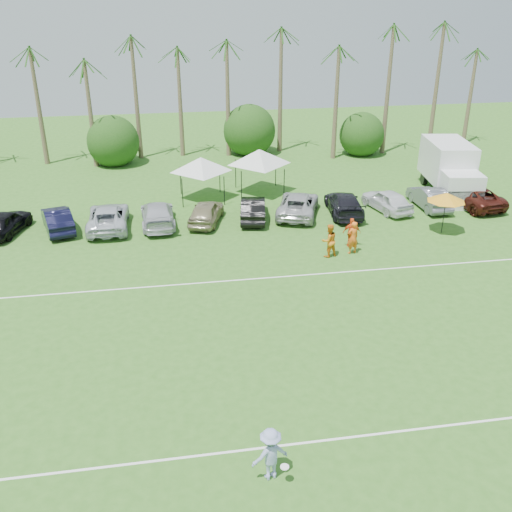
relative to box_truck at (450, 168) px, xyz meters
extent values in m
plane|color=#32641E|center=(-18.64, -25.29, -1.96)|extent=(120.00, 120.00, 0.00)
cube|color=white|center=(-18.64, -23.29, -1.95)|extent=(80.00, 0.10, 0.01)
cube|color=white|center=(-18.64, -11.29, -1.95)|extent=(80.00, 0.10, 0.01)
cone|color=brown|center=(-30.64, 12.71, 3.04)|extent=(0.44, 0.44, 10.00)
cone|color=brown|center=(-26.64, 12.71, 3.54)|extent=(0.44, 0.44, 11.00)
cone|color=brown|center=(-22.64, 12.71, 2.04)|extent=(0.44, 0.44, 8.00)
cone|color=brown|center=(-18.64, 12.71, 2.54)|extent=(0.44, 0.44, 9.00)
cone|color=brown|center=(-14.64, 12.71, 3.04)|extent=(0.44, 0.44, 10.00)
cone|color=brown|center=(-10.64, 12.71, 3.54)|extent=(0.44, 0.44, 11.00)
cone|color=brown|center=(-5.64, 12.71, 2.04)|extent=(0.44, 0.44, 8.00)
cone|color=brown|center=(-0.64, 12.71, 2.54)|extent=(0.44, 0.44, 9.00)
cone|color=brown|center=(4.36, 12.71, 3.04)|extent=(0.44, 0.44, 10.00)
cone|color=brown|center=(8.36, 12.71, 3.54)|extent=(0.44, 0.44, 11.00)
cylinder|color=brown|center=(-24.64, 13.71, -1.26)|extent=(0.30, 0.30, 1.40)
sphere|color=#183D11|center=(-24.64, 13.71, -0.16)|extent=(4.00, 4.00, 4.00)
cylinder|color=brown|center=(-12.64, 13.71, -1.26)|extent=(0.30, 0.30, 1.40)
sphere|color=#183D11|center=(-12.64, 13.71, -0.16)|extent=(4.00, 4.00, 4.00)
cylinder|color=brown|center=(-2.64, 13.71, -1.26)|extent=(0.30, 0.30, 1.40)
sphere|color=#183D11|center=(-2.64, 13.71, -0.16)|extent=(4.00, 4.00, 4.00)
imported|color=orange|center=(-10.26, -9.00, -1.00)|extent=(0.80, 0.64, 1.93)
imported|color=orange|center=(-11.72, -9.20, -1.00)|extent=(1.10, 0.96, 1.93)
imported|color=#EE521A|center=(-10.03, -8.08, -1.08)|extent=(1.09, 0.62, 1.76)
cube|color=silver|center=(0.14, 0.88, 0.32)|extent=(3.53, 5.48, 2.78)
cube|color=silver|center=(-0.41, -2.63, -0.79)|extent=(2.83, 2.37, 2.33)
cube|color=black|center=(-0.54, -3.45, -1.13)|extent=(2.58, 0.72, 1.11)
cube|color=#E5590C|center=(1.52, 0.67, -0.18)|extent=(0.30, 1.76, 1.00)
cylinder|color=black|center=(-1.47, -2.24, -1.46)|extent=(0.48, 1.04, 1.00)
cylinder|color=black|center=(0.72, -2.58, -1.46)|extent=(0.48, 1.04, 1.00)
cylinder|color=black|center=(-0.76, 2.37, -1.46)|extent=(0.48, 1.04, 1.00)
cylinder|color=black|center=(1.44, 2.03, -1.46)|extent=(0.48, 1.04, 1.00)
cylinder|color=black|center=(-19.40, 0.28, -0.93)|extent=(0.06, 0.06, 2.06)
cylinder|color=black|center=(-16.52, 0.28, -0.93)|extent=(0.06, 0.06, 2.06)
cylinder|color=black|center=(-19.40, 3.17, -0.93)|extent=(0.06, 0.06, 2.06)
cylinder|color=black|center=(-16.52, 3.17, -0.93)|extent=(0.06, 0.06, 2.06)
pyramid|color=silver|center=(-17.96, 1.73, 1.13)|extent=(4.45, 4.45, 1.03)
cylinder|color=black|center=(-15.22, 0.93, -0.87)|extent=(0.06, 0.06, 2.19)
cylinder|color=black|center=(-12.13, 0.93, -0.87)|extent=(0.06, 0.06, 2.19)
cylinder|color=black|center=(-15.22, 4.01, -0.87)|extent=(0.06, 0.06, 2.19)
cylinder|color=black|center=(-12.13, 4.01, -0.87)|extent=(0.06, 0.06, 2.19)
pyramid|color=silver|center=(-13.67, 2.47, 1.33)|extent=(4.73, 4.73, 1.10)
cylinder|color=black|center=(-3.82, -6.99, -0.80)|extent=(0.05, 0.05, 2.33)
cone|color=orange|center=(-3.82, -6.99, 0.37)|extent=(2.33, 2.33, 0.53)
imported|color=#94A0D2|center=(-17.97, -24.51, -1.05)|extent=(1.30, 0.94, 1.81)
cylinder|color=white|center=(-17.59, -24.86, -1.29)|extent=(0.27, 0.27, 0.03)
imported|color=black|center=(-30.37, -2.68, -1.23)|extent=(2.81, 4.60, 1.46)
imported|color=black|center=(-27.29, -2.69, -1.23)|extent=(2.71, 4.69, 1.46)
imported|color=silver|center=(-24.22, -2.81, -1.23)|extent=(2.48, 5.29, 1.46)
imported|color=#BBBBC3|center=(-21.14, -2.80, -1.23)|extent=(2.22, 5.11, 1.46)
imported|color=gray|center=(-18.06, -2.90, -1.23)|extent=(2.93, 4.61, 1.46)
imported|color=black|center=(-14.98, -2.78, -1.23)|extent=(2.27, 4.64, 1.46)
imported|color=#B0B1B2|center=(-11.90, -2.48, -1.23)|extent=(4.06, 5.77, 1.46)
imported|color=black|center=(-8.82, -2.82, -1.23)|extent=(2.58, 5.23, 1.46)
imported|color=white|center=(-5.75, -2.64, -1.23)|extent=(2.69, 4.58, 1.46)
imported|color=slate|center=(-2.67, -2.60, -1.23)|extent=(1.56, 4.44, 1.46)
imported|color=#461710|center=(0.41, -2.74, -1.23)|extent=(3.07, 5.53, 1.46)
camera|label=1|loc=(-20.54, -37.33, 11.62)|focal=40.00mm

